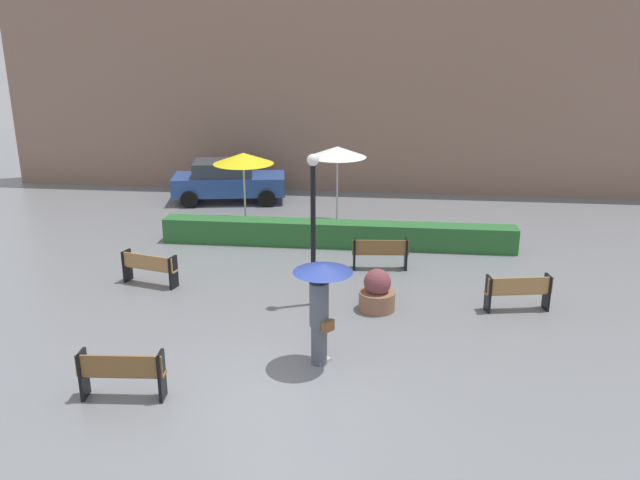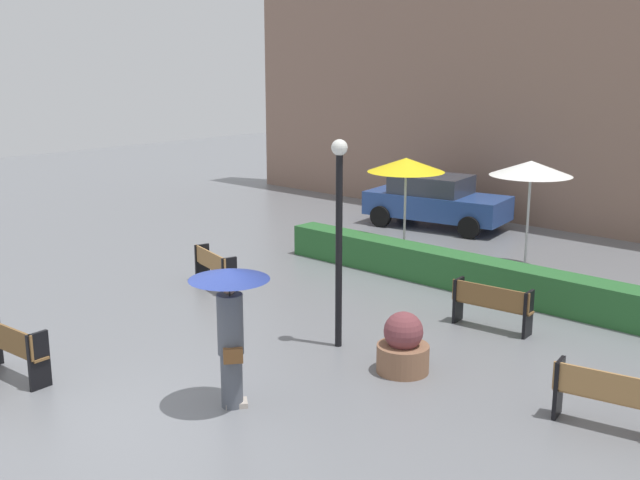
# 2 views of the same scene
# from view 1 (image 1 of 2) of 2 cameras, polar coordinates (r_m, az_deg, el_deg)

# --- Properties ---
(ground_plane) EXTENTS (60.00, 60.00, 0.00)m
(ground_plane) POSITION_cam_1_polar(r_m,az_deg,el_deg) (12.53, -2.90, -12.74)
(ground_plane) COLOR slate
(bench_near_left) EXTENTS (1.56, 0.47, 0.92)m
(bench_near_left) POSITION_cam_1_polar(r_m,az_deg,el_deg) (12.44, -16.87, -10.93)
(bench_near_left) COLOR brown
(bench_near_left) RESTS_ON ground
(bench_far_right) EXTENTS (1.57, 0.61, 0.87)m
(bench_far_right) POSITION_cam_1_polar(r_m,az_deg,el_deg) (16.11, 16.86, -4.23)
(bench_far_right) COLOR #9E7242
(bench_far_right) RESTS_ON ground
(bench_back_row) EXTENTS (1.56, 0.48, 0.87)m
(bench_back_row) POSITION_cam_1_polar(r_m,az_deg,el_deg) (18.10, 5.26, -1.01)
(bench_back_row) COLOR brown
(bench_back_row) RESTS_ON ground
(bench_far_left) EXTENTS (1.56, 0.71, 0.85)m
(bench_far_left) POSITION_cam_1_polar(r_m,az_deg,el_deg) (17.51, -14.65, -2.25)
(bench_far_left) COLOR #9E7242
(bench_far_left) RESTS_ON ground
(pedestrian_with_umbrella) EXTENTS (1.16, 1.16, 2.14)m
(pedestrian_with_umbrella) POSITION_cam_1_polar(r_m,az_deg,el_deg) (12.67, 0.09, -4.87)
(pedestrian_with_umbrella) COLOR #4C515B
(pedestrian_with_umbrella) RESTS_ON ground
(planter_pot) EXTENTS (0.86, 0.86, 1.02)m
(planter_pot) POSITION_cam_1_polar(r_m,az_deg,el_deg) (15.56, 4.98, -4.58)
(planter_pot) COLOR brown
(planter_pot) RESTS_ON ground
(lamp_post) EXTENTS (0.28, 0.28, 3.68)m
(lamp_post) POSITION_cam_1_polar(r_m,az_deg,el_deg) (15.20, -0.61, 2.28)
(lamp_post) COLOR black
(lamp_post) RESTS_ON ground
(patio_umbrella_yellow) EXTENTS (1.96, 1.96, 2.55)m
(patio_umbrella_yellow) POSITION_cam_1_polar(r_m,az_deg,el_deg) (21.37, -6.68, 7.05)
(patio_umbrella_yellow) COLOR silver
(patio_umbrella_yellow) RESTS_ON ground
(patio_umbrella_white) EXTENTS (1.93, 1.93, 2.65)m
(patio_umbrella_white) POSITION_cam_1_polar(r_m,az_deg,el_deg) (21.77, 1.52, 7.65)
(patio_umbrella_white) COLOR silver
(patio_umbrella_white) RESTS_ON ground
(hedge_strip) EXTENTS (10.75, 0.70, 0.76)m
(hedge_strip) POSITION_cam_1_polar(r_m,az_deg,el_deg) (20.00, 1.47, 0.53)
(hedge_strip) COLOR #28602D
(hedge_strip) RESTS_ON ground
(building_facade) EXTENTS (28.00, 1.20, 9.19)m
(building_facade) POSITION_cam_1_polar(r_m,az_deg,el_deg) (26.73, 2.54, 14.18)
(building_facade) COLOR #846656
(building_facade) RESTS_ON ground
(parked_car) EXTENTS (4.43, 2.52, 1.57)m
(parked_car) POSITION_cam_1_polar(r_m,az_deg,el_deg) (25.32, -8.00, 5.15)
(parked_car) COLOR #28478C
(parked_car) RESTS_ON ground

